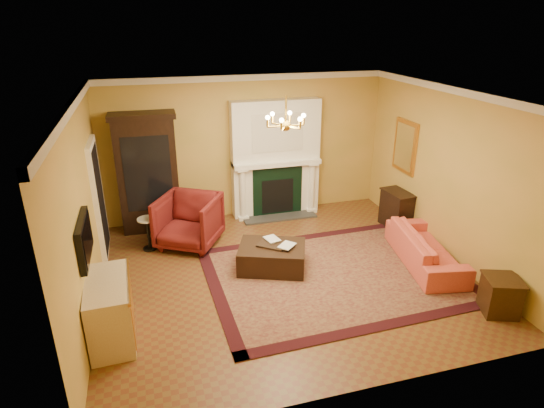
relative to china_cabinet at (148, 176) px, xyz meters
name	(u,v)px	position (x,y,z in m)	size (l,w,h in m)	color
floor	(284,274)	(2.07, -2.49, -1.15)	(6.00, 5.50, 0.02)	brown
ceiling	(286,95)	(2.07, -2.49, 1.87)	(6.00, 5.50, 0.02)	white
wall_back	(246,147)	(2.07, 0.27, 0.36)	(6.00, 0.02, 3.00)	gold
wall_front	(364,282)	(2.07, -5.25, 0.36)	(6.00, 0.02, 3.00)	gold
wall_left	(82,212)	(-0.94, -2.49, 0.36)	(0.02, 5.50, 3.00)	gold
wall_right	(449,175)	(5.08, -2.49, 0.36)	(0.02, 5.50, 3.00)	gold
fireplace	(276,161)	(2.67, 0.08, 0.05)	(1.90, 0.70, 2.50)	white
crown_molding	(269,90)	(2.07, -1.53, 1.80)	(6.00, 5.50, 0.12)	silver
doorway	(99,199)	(-0.89, -0.79, -0.10)	(0.08, 1.05, 2.10)	white
tv_panel	(85,239)	(-0.88, -3.09, 0.21)	(0.09, 0.95, 0.58)	black
gilt_mirror	(405,146)	(5.03, -1.09, 0.51)	(0.06, 0.76, 1.05)	gold
chandelier	(286,122)	(2.07, -2.49, 1.46)	(0.63, 0.55, 0.53)	gold
oriental_rug	(334,275)	(2.86, -2.78, -1.14)	(4.18, 3.14, 0.02)	#490F17
china_cabinet	(148,176)	(0.00, 0.00, 0.00)	(1.14, 0.52, 2.29)	black
wingback_armchair	(189,219)	(0.65, -0.97, -0.60)	(1.05, 0.99, 1.08)	maroon
pedestal_table	(148,232)	(-0.10, -0.96, -0.78)	(0.36, 0.36, 0.64)	black
commode	(110,310)	(-0.66, -3.43, -0.71)	(0.55, 1.15, 0.86)	beige
coral_sofa	(426,243)	(4.57, -2.82, -0.75)	(2.02, 0.59, 0.79)	#E35848
end_table	(500,296)	(4.79, -4.40, -0.87)	(0.47, 0.47, 0.54)	#341D0E
console_table	(396,210)	(4.85, -1.33, -0.77)	(0.38, 0.67, 0.75)	black
leather_ottoman	(272,257)	(1.92, -2.27, -0.92)	(1.12, 0.81, 0.42)	black
ottoman_tray	(273,244)	(1.94, -2.22, -0.70)	(0.47, 0.36, 0.03)	black
book_a	(267,234)	(1.86, -2.12, -0.54)	(0.21, 0.03, 0.29)	gray
book_b	(281,237)	(2.07, -2.31, -0.53)	(0.22, 0.02, 0.30)	gray
topiary_left	(244,151)	(1.96, 0.04, 0.34)	(0.17, 0.17, 0.46)	gray
topiary_right	(310,146)	(3.43, 0.04, 0.34)	(0.17, 0.17, 0.46)	gray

